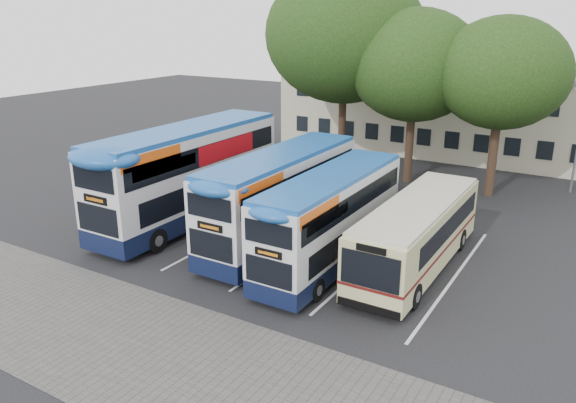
# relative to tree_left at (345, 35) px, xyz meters

# --- Properties ---
(ground) EXTENTS (120.00, 120.00, 0.00)m
(ground) POSITION_rel_tree_left_xyz_m (8.02, -17.84, -8.78)
(ground) COLOR black
(ground) RESTS_ON ground
(paving_strip) EXTENTS (40.00, 6.00, 0.01)m
(paving_strip) POSITION_rel_tree_left_xyz_m (6.02, -22.84, -8.78)
(paving_strip) COLOR #595654
(paving_strip) RESTS_ON ground
(bay_lines) EXTENTS (14.12, 11.00, 0.01)m
(bay_lines) POSITION_rel_tree_left_xyz_m (4.27, -12.84, -8.78)
(bay_lines) COLOR silver
(bay_lines) RESTS_ON ground
(depot_building) EXTENTS (32.40, 8.40, 6.20)m
(depot_building) POSITION_rel_tree_left_xyz_m (8.02, 9.15, -5.63)
(depot_building) COLOR #BDB598
(depot_building) RESTS_ON ground
(tree_left) EXTENTS (10.13, 10.13, 13.10)m
(tree_left) POSITION_rel_tree_left_xyz_m (0.00, 0.00, 0.00)
(tree_left) COLOR black
(tree_left) RESTS_ON ground
(tree_mid) EXTENTS (7.82, 7.82, 10.47)m
(tree_mid) POSITION_rel_tree_left_xyz_m (4.92, -0.58, -1.64)
(tree_mid) COLOR black
(tree_mid) RESTS_ON ground
(tree_right) EXTENTS (7.21, 7.21, 10.05)m
(tree_right) POSITION_rel_tree_left_xyz_m (9.98, -0.92, -1.82)
(tree_right) COLOR black
(tree_right) RESTS_ON ground
(bus_dd_left) EXTENTS (2.81, 11.59, 4.83)m
(bus_dd_left) POSITION_rel_tree_left_xyz_m (-2.00, -13.13, -6.12)
(bus_dd_left) COLOR #0E1634
(bus_dd_left) RESTS_ON ground
(bus_dd_mid) EXTENTS (2.46, 10.17, 4.24)m
(bus_dd_mid) POSITION_rel_tree_left_xyz_m (3.42, -13.18, -6.45)
(bus_dd_mid) COLOR #0E1634
(bus_dd_mid) RESTS_ON ground
(bus_dd_right) EXTENTS (2.29, 9.44, 3.93)m
(bus_dd_right) POSITION_rel_tree_left_xyz_m (6.41, -14.13, -6.62)
(bus_dd_right) COLOR #0E1634
(bus_dd_right) RESTS_ON ground
(bus_single) EXTENTS (2.47, 9.71, 2.90)m
(bus_single) POSITION_rel_tree_left_xyz_m (9.58, -12.58, -7.14)
(bus_single) COLOR beige
(bus_single) RESTS_ON ground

